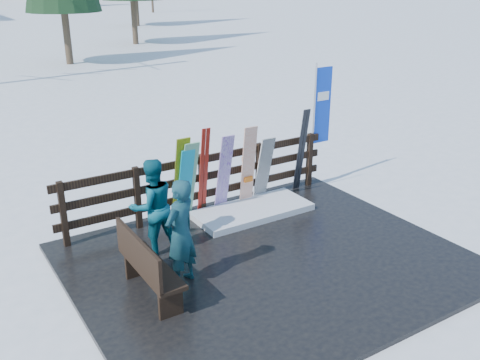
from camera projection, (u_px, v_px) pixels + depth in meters
ground at (268, 264)px, 8.60m from camera, size 700.00×700.00×0.00m
deck at (268, 261)px, 8.59m from camera, size 6.00×5.00×0.08m
fence at (202, 179)px, 10.07m from camera, size 5.60×0.10×1.15m
snow_patch at (252, 211)px, 10.19m from camera, size 2.25×1.00×0.12m
bench at (146, 265)px, 7.41m from camera, size 0.40×1.50×0.97m
snowboard_0 at (185, 185)px, 9.65m from camera, size 0.26×0.40×1.44m
snowboard_1 at (188, 181)px, 9.66m from camera, size 0.29×0.46×1.56m
snowboard_2 at (181, 180)px, 9.57m from camera, size 0.26×0.39×1.66m
snowboard_3 at (224, 173)px, 10.03m from camera, size 0.26×0.37×1.56m
snowboard_4 at (264, 169)px, 10.52m from camera, size 0.30×0.35×1.36m
snowboard_5 at (248, 166)px, 10.29m from camera, size 0.28×0.21×1.62m
ski_pair_a at (204, 172)px, 9.86m from camera, size 0.16×0.30×1.73m
ski_pair_b at (301, 150)px, 10.99m from camera, size 0.17×0.28×1.77m
rental_flag at (320, 110)px, 11.20m from camera, size 0.45×0.04×2.60m
person_front at (180, 233)px, 7.65m from camera, size 0.71×0.61×1.63m
person_back at (152, 206)px, 8.56m from camera, size 0.79×0.62×1.60m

